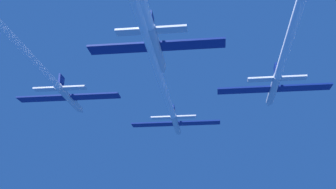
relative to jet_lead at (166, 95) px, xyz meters
name	(u,v)px	position (x,y,z in m)	size (l,w,h in m)	color
jet_lead	(166,95)	(0.00, 0.00, 0.00)	(14.68, 46.77, 2.43)	silver
jet_left_wing	(35,62)	(-13.96, -11.41, 0.37)	(14.68, 43.58, 2.43)	silver
jet_right_wing	(286,48)	(14.33, -12.35, -0.06)	(14.68, 43.57, 2.43)	silver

